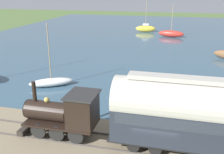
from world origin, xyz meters
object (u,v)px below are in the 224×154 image
steam_locomotive (66,112)px  sailboat_yellow (146,28)px  rowboat_off_pier (147,98)px  rowboat_near_shore (217,113)px  passenger_coach (200,114)px  rowboat_far_out (130,85)px  sailboat_red (171,34)px  sailboat_white (51,82)px  rowboat_mid_harbor (195,121)px

steam_locomotive → sailboat_yellow: (47.42, 0.70, -1.53)m
rowboat_off_pier → rowboat_near_shore: (-1.57, -5.94, -0.09)m
passenger_coach → rowboat_near_shore: (6.77, -2.11, -3.00)m
rowboat_near_shore → passenger_coach: bearing=156.3°
steam_locomotive → rowboat_far_out: bearing=-10.9°
sailboat_red → passenger_coach: bearing=-165.3°
passenger_coach → rowboat_far_out: size_ratio=3.88×
sailboat_yellow → rowboat_off_pier: (-39.08, -4.99, -0.57)m
sailboat_yellow → sailboat_white: size_ratio=1.12×
sailboat_red → rowboat_far_out: size_ratio=2.57×
passenger_coach → rowboat_near_shore: bearing=-17.3°
rowboat_mid_harbor → rowboat_far_out: bearing=3.7°
rowboat_near_shore → sailboat_yellow: bearing=8.6°
rowboat_near_shore → rowboat_far_out: size_ratio=0.78×
sailboat_white → rowboat_near_shore: (-2.83, -16.17, -0.30)m
sailboat_yellow → rowboat_mid_harbor: size_ratio=3.52×
sailboat_yellow → steam_locomotive: bearing=172.7°
sailboat_white → rowboat_mid_harbor: bearing=-139.7°
rowboat_near_shore → steam_locomotive: bearing=117.1°
sailboat_white → rowboat_off_pier: (-1.26, -10.23, -0.21)m
passenger_coach → rowboat_mid_harbor: size_ratio=4.87×
passenger_coach → rowboat_mid_harbor: 5.67m
rowboat_near_shore → sailboat_red: bearing=1.5°
rowboat_off_pier → sailboat_red: bearing=31.8°
steam_locomotive → sailboat_white: bearing=31.7°
passenger_coach → rowboat_near_shore: 7.70m
sailboat_yellow → sailboat_white: sailboat_yellow is taller
rowboat_mid_harbor → steam_locomotive: bearing=79.1°
steam_locomotive → rowboat_near_shore: size_ratio=2.55×
steam_locomotive → sailboat_white: 11.44m
sailboat_red → rowboat_far_out: sailboat_red is taller
sailboat_red → rowboat_far_out: bearing=-174.9°
steam_locomotive → sailboat_yellow: size_ratio=0.71×
steam_locomotive → passenger_coach: size_ratio=0.51×
rowboat_mid_harbor → rowboat_far_out: (6.37, 6.26, 0.04)m
sailboat_red → rowboat_near_shore: size_ratio=3.30×
passenger_coach → rowboat_off_pier: size_ratio=4.99×
rowboat_far_out → sailboat_yellow: bearing=0.8°
sailboat_yellow → sailboat_red: 7.95m
sailboat_white → rowboat_mid_harbor: 15.13m
sailboat_red → steam_locomotive: bearing=-176.2°
steam_locomotive → rowboat_off_pier: bearing=-27.3°
rowboat_near_shore → sailboat_white: bearing=73.6°
rowboat_mid_harbor → sailboat_yellow: bearing=-28.7°
steam_locomotive → passenger_coach: 8.17m
sailboat_yellow → rowboat_far_out: (-36.22, -2.86, -0.56)m
sailboat_red → rowboat_off_pier: sailboat_red is taller
steam_locomotive → rowboat_near_shore: (6.77, -10.24, -2.18)m
passenger_coach → sailboat_white: sailboat_white is taller
sailboat_red → rowboat_mid_harbor: (-37.38, -3.11, -0.48)m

